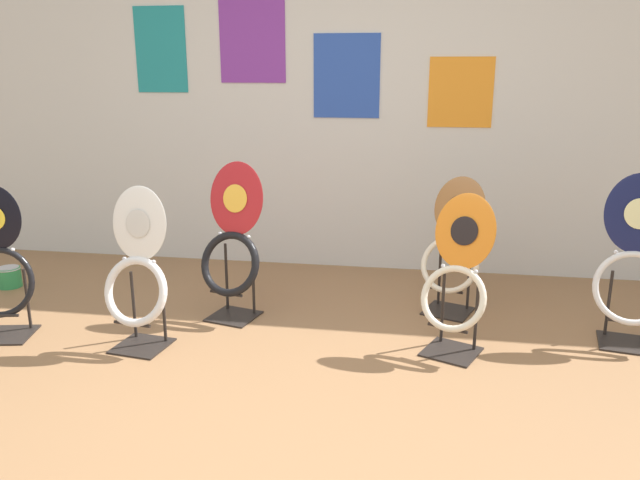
{
  "coord_description": "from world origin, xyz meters",
  "views": [
    {
      "loc": [
        0.63,
        -2.28,
        1.52
      ],
      "look_at": [
        0.06,
        1.18,
        0.55
      ],
      "focal_mm": 35.0,
      "sensor_mm": 36.0,
      "label": 1
    }
  ],
  "objects_px": {
    "toilet_seat_display_crimson_swirl": "(232,247)",
    "toilet_seat_display_orange_sun": "(457,281)",
    "toilet_seat_display_white_plain": "(137,276)",
    "paint_can": "(9,276)",
    "toilet_seat_display_woodgrain": "(453,249)",
    "toilet_seat_display_navy_moon": "(634,268)"
  },
  "relations": [
    {
      "from": "toilet_seat_display_crimson_swirl",
      "to": "toilet_seat_display_navy_moon",
      "type": "height_order",
      "value": "toilet_seat_display_crimson_swirl"
    },
    {
      "from": "toilet_seat_display_orange_sun",
      "to": "paint_can",
      "type": "bearing_deg",
      "value": 169.69
    },
    {
      "from": "toilet_seat_display_orange_sun",
      "to": "paint_can",
      "type": "height_order",
      "value": "toilet_seat_display_orange_sun"
    },
    {
      "from": "toilet_seat_display_orange_sun",
      "to": "toilet_seat_display_woodgrain",
      "type": "bearing_deg",
      "value": 89.66
    },
    {
      "from": "toilet_seat_display_woodgrain",
      "to": "toilet_seat_display_white_plain",
      "type": "distance_m",
      "value": 1.93
    },
    {
      "from": "toilet_seat_display_crimson_swirl",
      "to": "toilet_seat_display_orange_sun",
      "type": "distance_m",
      "value": 1.38
    },
    {
      "from": "toilet_seat_display_white_plain",
      "to": "paint_can",
      "type": "distance_m",
      "value": 1.62
    },
    {
      "from": "toilet_seat_display_crimson_swirl",
      "to": "toilet_seat_display_orange_sun",
      "type": "relative_size",
      "value": 1.11
    },
    {
      "from": "toilet_seat_display_navy_moon",
      "to": "paint_can",
      "type": "bearing_deg",
      "value": 175.83
    },
    {
      "from": "toilet_seat_display_orange_sun",
      "to": "toilet_seat_display_crimson_swirl",
      "type": "bearing_deg",
      "value": 167.82
    },
    {
      "from": "toilet_seat_display_woodgrain",
      "to": "toilet_seat_display_orange_sun",
      "type": "relative_size",
      "value": 0.98
    },
    {
      "from": "toilet_seat_display_navy_moon",
      "to": "toilet_seat_display_woodgrain",
      "type": "relative_size",
      "value": 1.13
    },
    {
      "from": "toilet_seat_display_orange_sun",
      "to": "toilet_seat_display_white_plain",
      "type": "relative_size",
      "value": 0.96
    },
    {
      "from": "toilet_seat_display_navy_moon",
      "to": "toilet_seat_display_white_plain",
      "type": "height_order",
      "value": "toilet_seat_display_navy_moon"
    },
    {
      "from": "toilet_seat_display_crimson_swirl",
      "to": "toilet_seat_display_woodgrain",
      "type": "bearing_deg",
      "value": 13.62
    },
    {
      "from": "toilet_seat_display_crimson_swirl",
      "to": "paint_can",
      "type": "bearing_deg",
      "value": 171.14
    },
    {
      "from": "paint_can",
      "to": "toilet_seat_display_navy_moon",
      "type": "bearing_deg",
      "value": -4.17
    },
    {
      "from": "toilet_seat_display_crimson_swirl",
      "to": "toilet_seat_display_orange_sun",
      "type": "height_order",
      "value": "toilet_seat_display_crimson_swirl"
    },
    {
      "from": "toilet_seat_display_woodgrain",
      "to": "toilet_seat_display_white_plain",
      "type": "relative_size",
      "value": 0.95
    },
    {
      "from": "toilet_seat_display_orange_sun",
      "to": "toilet_seat_display_white_plain",
      "type": "height_order",
      "value": "toilet_seat_display_white_plain"
    },
    {
      "from": "toilet_seat_display_navy_moon",
      "to": "paint_can",
      "type": "distance_m",
      "value": 4.11
    },
    {
      "from": "toilet_seat_display_white_plain",
      "to": "paint_can",
      "type": "xyz_separation_m",
      "value": [
        -1.38,
        0.79,
        -0.34
      ]
    }
  ]
}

